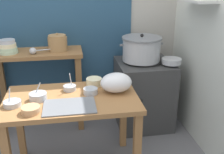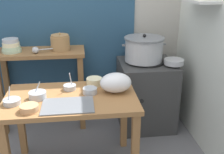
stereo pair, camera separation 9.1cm
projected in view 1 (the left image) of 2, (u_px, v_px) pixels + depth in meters
The scene contains 18 objects.
wall_back at pixel (68, 9), 3.01m from camera, with size 4.40×0.12×2.60m.
wall_right at pixel (218, 19), 2.39m from camera, with size 0.30×3.20×2.60m.
prep_table at pixel (72, 109), 2.26m from camera, with size 1.10×0.66×0.72m.
back_shelf_table at pixel (39, 71), 2.94m from camera, with size 0.96×0.40×0.90m.
stove_block at pixel (143, 93), 3.10m from camera, with size 0.60×0.61×0.78m.
steamer_pot at pixel (141, 49), 2.92m from camera, with size 0.48×0.43×0.30m.
clay_pot at pixel (58, 43), 2.86m from camera, with size 0.20×0.20×0.19m.
bowl_stack_enamel at pixel (8, 47), 2.78m from camera, with size 0.20×0.20×0.14m.
ladle at pixel (34, 51), 2.76m from camera, with size 0.27×0.09×0.07m.
serving_tray at pixel (70, 106), 2.06m from camera, with size 0.40×0.28×0.01m, color slate.
plastic_bag at pixel (116, 83), 2.30m from camera, with size 0.27×0.21×0.17m, color white.
wide_pan at pixel (172, 61), 2.86m from camera, with size 0.21×0.21×0.05m, color #B7BABF.
prep_bowl_0 at pixel (12, 103), 2.07m from camera, with size 0.13×0.13×0.14m.
prep_bowl_1 at pixel (94, 82), 2.45m from camera, with size 0.14×0.14×0.07m.
prep_bowl_2 at pixel (70, 88), 2.35m from camera, with size 0.11×0.11×0.17m.
prep_bowl_3 at pixel (38, 96), 2.17m from camera, with size 0.14×0.14×0.14m.
prep_bowl_4 at pixel (31, 109), 1.97m from camera, with size 0.14×0.14×0.05m.
prep_bowl_5 at pixel (91, 91), 2.28m from camera, with size 0.12×0.12×0.05m.
Camera 1 is at (0.07, -2.03, 1.68)m, focal length 43.12 mm.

